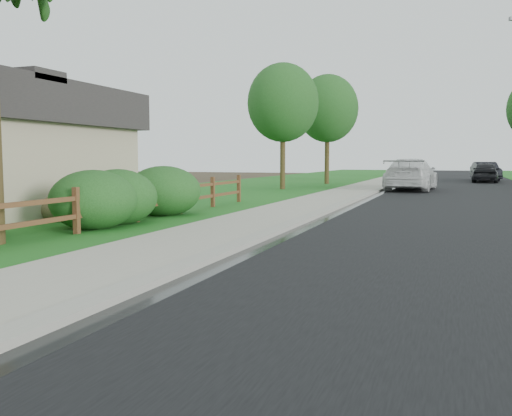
% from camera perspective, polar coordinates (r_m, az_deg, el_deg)
% --- Properties ---
extents(ground, '(120.00, 120.00, 0.00)m').
position_cam_1_polar(ground, '(6.54, -22.08, -10.46)').
color(ground, '#3E3322').
extents(road, '(8.00, 90.00, 0.02)m').
position_cam_1_polar(road, '(39.67, 20.72, 2.39)').
color(road, black).
rests_on(road, ground).
extents(curb, '(0.40, 90.00, 0.12)m').
position_cam_1_polar(curb, '(39.86, 14.67, 2.64)').
color(curb, gray).
rests_on(curb, ground).
extents(wet_gutter, '(0.50, 90.00, 0.00)m').
position_cam_1_polar(wet_gutter, '(39.83, 15.17, 2.57)').
color(wet_gutter, black).
rests_on(wet_gutter, road).
extents(sidewalk, '(2.20, 90.00, 0.10)m').
position_cam_1_polar(sidewalk, '(40.01, 12.82, 2.67)').
color(sidewalk, '#9D9888').
rests_on(sidewalk, ground).
extents(grass_strip, '(1.60, 90.00, 0.06)m').
position_cam_1_polar(grass_strip, '(40.30, 10.13, 2.71)').
color(grass_strip, '#1B601C').
rests_on(grass_strip, ground).
extents(lawn_near, '(9.00, 90.00, 0.04)m').
position_cam_1_polar(lawn_near, '(41.53, 3.05, 2.84)').
color(lawn_near, '#1B601C').
rests_on(lawn_near, ground).
extents(ranch_fence, '(0.12, 16.92, 1.10)m').
position_cam_1_polar(ranch_fence, '(13.61, -15.25, 0.35)').
color(ranch_fence, '#4C2619').
rests_on(ranch_fence, ground).
extents(white_suv, '(2.71, 5.98, 1.70)m').
position_cam_1_polar(white_suv, '(30.70, 16.02, 3.41)').
color(white_suv, silver).
rests_on(white_suv, road).
extents(dark_car_mid, '(2.04, 4.45, 1.48)m').
position_cam_1_polar(dark_car_mid, '(42.88, 23.02, 3.50)').
color(dark_car_mid, black).
rests_on(dark_car_mid, road).
extents(dark_car_far, '(2.28, 4.64, 1.46)m').
position_cam_1_polar(dark_car_far, '(46.65, 23.01, 3.59)').
color(dark_car_far, black).
rests_on(dark_car_far, road).
extents(boulder, '(1.13, 0.87, 0.73)m').
position_cam_1_polar(boulder, '(15.73, -20.70, -0.09)').
color(boulder, olive).
rests_on(boulder, ground).
extents(shrub_b, '(2.60, 2.60, 1.46)m').
position_cam_1_polar(shrub_b, '(13.63, -16.74, 0.81)').
color(shrub_b, '#1A4016').
rests_on(shrub_b, ground).
extents(shrub_c, '(2.28, 2.28, 1.46)m').
position_cam_1_polar(shrub_c, '(14.44, -14.35, 1.10)').
color(shrub_c, '#1A4016').
rests_on(shrub_c, ground).
extents(shrub_d, '(2.59, 2.59, 1.52)m').
position_cam_1_polar(shrub_d, '(16.42, -9.70, 1.76)').
color(shrub_d, '#1A4016').
rests_on(shrub_d, ground).
extents(tree_near_left, '(3.93, 3.93, 6.97)m').
position_cam_1_polar(tree_near_left, '(30.38, 2.85, 10.99)').
color(tree_near_left, '#3C2D18').
rests_on(tree_near_left, ground).
extents(tree_mid_left, '(4.10, 4.10, 7.33)m').
position_cam_1_polar(tree_mid_left, '(37.04, 7.54, 10.32)').
color(tree_mid_left, '#3C2D18').
rests_on(tree_mid_left, ground).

